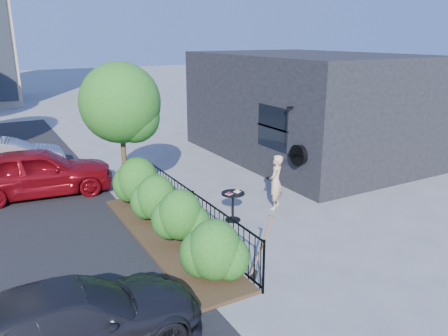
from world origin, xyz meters
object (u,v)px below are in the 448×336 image
car_red (38,172)px  car_silver (7,157)px  woman (276,182)px  cafe_table (233,201)px  shovel (261,252)px  patio_tree (123,108)px  car_darkgrey (72,321)px

car_red → car_silver: 2.86m
woman → cafe_table: bearing=-32.2°
woman → shovel: 3.79m
car_red → patio_tree: bearing=-125.6°
car_darkgrey → car_red: bearing=-3.5°
car_red → car_silver: (-0.67, 2.77, -0.11)m
cafe_table → car_darkgrey: (-4.64, -3.15, 0.05)m
patio_tree → car_red: size_ratio=0.92×
patio_tree → cafe_table: (1.96, -2.56, -2.23)m
car_red → car_darkgrey: size_ratio=1.08×
woman → car_darkgrey: bearing=-9.9°
shovel → car_darkgrey: bearing=-173.4°
cafe_table → woman: woman is taller
patio_tree → car_red: patio_tree is taller
car_darkgrey → shovel: bearing=-83.1°
patio_tree → woman: patio_tree is taller
patio_tree → car_silver: patio_tree is taller
shovel → patio_tree: bearing=100.5°
woman → shovel: woman is taller
car_red → shovel: bearing=-149.9°
cafe_table → car_silver: bearing=123.3°
cafe_table → patio_tree: bearing=127.5°
cafe_table → shovel: size_ratio=0.61×
car_silver → cafe_table: bearing=-141.3°
woman → car_silver: size_ratio=0.40×
patio_tree → woman: size_ratio=2.56×
cafe_table → car_red: (-4.12, 4.53, 0.20)m
car_red → car_darkgrey: car_red is taller
shovel → car_darkgrey: size_ratio=0.34×
patio_tree → car_silver: size_ratio=1.04×
woman → car_darkgrey: 6.94m
patio_tree → cafe_table: bearing=-52.5°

